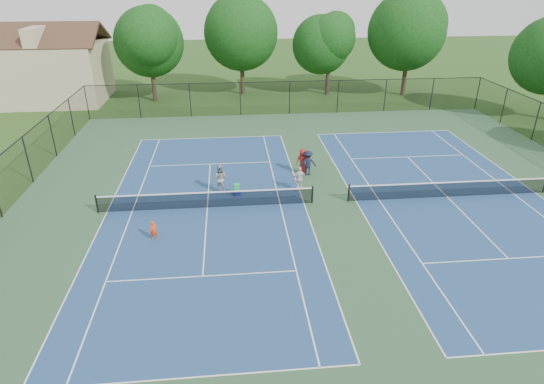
{
  "coord_description": "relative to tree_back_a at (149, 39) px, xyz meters",
  "views": [
    {
      "loc": [
        -5.55,
        -22.74,
        11.95
      ],
      "look_at": [
        -3.45,
        -1.0,
        1.3
      ],
      "focal_mm": 30.0,
      "sensor_mm": 36.0,
      "label": 1
    }
  ],
  "objects": [
    {
      "name": "ball_hopper",
      "position": [
        7.71,
        -22.54,
        -5.53
      ],
      "size": [
        0.38,
        0.33,
        0.42
      ],
      "primitive_type": "cube",
      "rotation": [
        0.0,
        0.0,
        0.15
      ],
      "color": "green",
      "rests_on": "ball_crate"
    },
    {
      "name": "child_player",
      "position": [
        3.52,
        -27.11,
        -5.53
      ],
      "size": [
        0.41,
        0.31,
        1.02
      ],
      "primitive_type": "imported",
      "rotation": [
        0.0,
        0.0,
        0.19
      ],
      "color": "#FA4110",
      "rests_on": "ground"
    },
    {
      "name": "bystander_c",
      "position": [
        12.05,
        -19.66,
        -5.21
      ],
      "size": [
        0.88,
        0.63,
        1.67
      ],
      "primitive_type": "imported",
      "rotation": [
        0.0,
        0.0,
        3.27
      ],
      "color": "maroon",
      "rests_on": "ground"
    },
    {
      "name": "bystander_a",
      "position": [
        11.45,
        -22.29,
        -5.25
      ],
      "size": [
        0.99,
        0.67,
        1.57
      ],
      "primitive_type": "imported",
      "rotation": [
        0.0,
        0.0,
        3.49
      ],
      "color": "silver",
      "rests_on": "ground"
    },
    {
      "name": "clapboard_house",
      "position": [
        -10.0,
        1.0,
        -2.95
      ],
      "size": [
        10.8,
        8.1,
        7.65
      ],
      "color": "tan",
      "rests_on": "ground"
    },
    {
      "name": "ball_crate",
      "position": [
        7.71,
        -22.54,
        -5.89
      ],
      "size": [
        0.44,
        0.36,
        0.29
      ],
      "primitive_type": "cube",
      "rotation": [
        0.0,
        0.0,
        0.15
      ],
      "color": "navy",
      "rests_on": "ground"
    },
    {
      "name": "tennis_court_right",
      "position": [
        20.0,
        -24.0,
        -5.94
      ],
      "size": [
        12.0,
        23.83,
        1.07
      ],
      "color": "navy",
      "rests_on": "ground"
    },
    {
      "name": "perimeter_fence",
      "position": [
        13.0,
        -24.0,
        -4.44
      ],
      "size": [
        36.08,
        36.08,
        3.02
      ],
      "color": "black",
      "rests_on": "ground"
    },
    {
      "name": "tree_back_b",
      "position": [
        9.0,
        2.0,
        0.56
      ],
      "size": [
        7.6,
        7.6,
        10.03
      ],
      "color": "#2D2116",
      "rests_on": "ground"
    },
    {
      "name": "court_pad",
      "position": [
        13.0,
        -24.0,
        -6.03
      ],
      "size": [
        36.0,
        36.0,
        0.01
      ],
      "primitive_type": "cube",
      "color": "#2E5237",
      "rests_on": "ground"
    },
    {
      "name": "tennis_court_left",
      "position": [
        6.0,
        -24.0,
        -5.94
      ],
      "size": [
        12.0,
        23.83,
        1.07
      ],
      "color": "navy",
      "rests_on": "ground"
    },
    {
      "name": "tree_back_d",
      "position": [
        26.0,
        0.0,
        0.79
      ],
      "size": [
        7.8,
        7.8,
        10.37
      ],
      "color": "#2D2116",
      "rests_on": "ground"
    },
    {
      "name": "ground",
      "position": [
        13.0,
        -24.0,
        -6.04
      ],
      "size": [
        140.0,
        140.0,
        0.0
      ],
      "primitive_type": "plane",
      "color": "#234716",
      "rests_on": "ground"
    },
    {
      "name": "tree_back_a",
      "position": [
        0.0,
        0.0,
        0.0
      ],
      "size": [
        6.8,
        6.8,
        9.15
      ],
      "color": "#2D2116",
      "rests_on": "ground"
    },
    {
      "name": "tree_back_c",
      "position": [
        18.0,
        1.0,
        -0.56
      ],
      "size": [
        6.0,
        6.0,
        8.4
      ],
      "color": "#2D2116",
      "rests_on": "ground"
    },
    {
      "name": "bystander_b",
      "position": [
        12.37,
        -19.99,
        -5.21
      ],
      "size": [
        1.1,
        0.67,
        1.66
      ],
      "primitive_type": "imported",
      "rotation": [
        0.0,
        0.0,
        3.1
      ],
      "color": "#161B32",
      "rests_on": "ground"
    },
    {
      "name": "instructor",
      "position": [
        6.74,
        -21.98,
        -5.16
      ],
      "size": [
        1.01,
        0.88,
        1.76
      ],
      "primitive_type": "imported",
      "rotation": [
        0.0,
        0.0,
        2.85
      ],
      "color": "#9B9A9D",
      "rests_on": "ground"
    }
  ]
}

